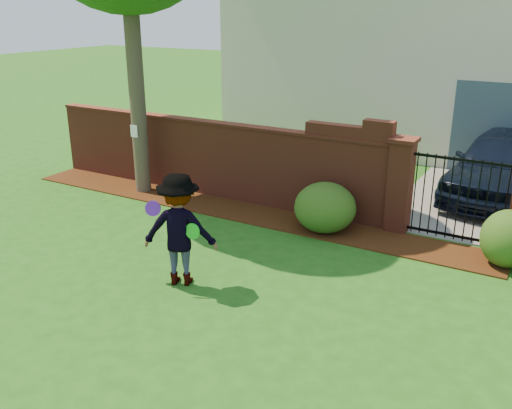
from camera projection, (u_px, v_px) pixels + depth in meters
The scene contains 14 objects.
ground at pixel (176, 284), 9.01m from camera, with size 80.00×80.00×0.01m, color #1F5415.
mulch_bed at pixel (236, 210), 12.17m from camera, with size 11.10×1.08×0.03m, color #331809.
brick_wall at pixel (212, 157), 12.90m from camera, with size 8.70×0.31×2.16m.
pillar_left at pixel (400, 185), 10.81m from camera, with size 0.50×0.50×1.88m.
iron_gate at pixel (458, 199), 10.33m from camera, with size 1.78×0.03×1.60m.
driveway at pixel (487, 185), 13.88m from camera, with size 3.20×8.00×0.01m, color slate.
house at pixel (437, 41), 17.23m from camera, with size 12.40×6.40×6.30m.
car at pixel (499, 167), 12.60m from camera, with size 1.85×4.60×1.57m, color black.
paper_notice at pixel (134, 131), 12.81m from camera, with size 0.20×0.01×0.28m, color white.
shrub_left at pixel (325, 207), 10.94m from camera, with size 1.21×1.21×0.99m, color #204C17.
shrub_middle at pixel (508, 239), 9.47m from camera, with size 0.92×0.92×1.01m, color #204C17.
man at pixel (179, 231), 8.74m from camera, with size 1.18×0.68×1.83m, color gray.
frisbee_purple at pixel (153, 208), 8.51m from camera, with size 0.24×0.24×0.02m, color #681DB9.
frisbee_green at pixel (192, 231), 8.54m from camera, with size 0.25×0.25×0.02m, color green.
Camera 1 is at (5.13, -6.32, 4.26)m, focal length 39.27 mm.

